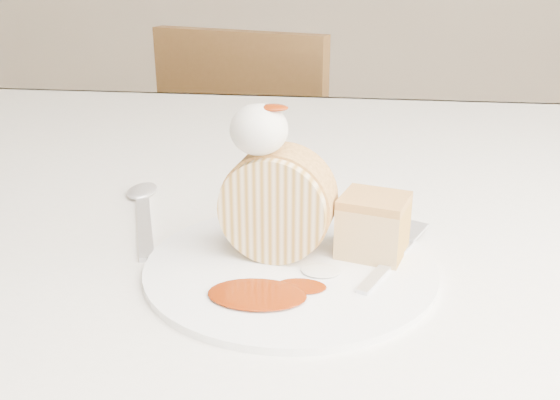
# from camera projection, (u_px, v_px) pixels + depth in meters

# --- Properties ---
(table) EXTENTS (1.40, 0.90, 0.75)m
(table) POSITION_uv_depth(u_px,v_px,m) (338.00, 249.00, 0.76)
(table) COLOR silver
(table) RESTS_ON ground
(chair_far) EXTENTS (0.50, 0.50, 0.85)m
(chair_far) POSITION_uv_depth(u_px,v_px,m) (261.00, 181.00, 1.51)
(chair_far) COLOR brown
(chair_far) RESTS_ON ground
(plate) EXTENTS (0.30, 0.30, 0.01)m
(plate) POSITION_uv_depth(u_px,v_px,m) (290.00, 267.00, 0.52)
(plate) COLOR white
(plate) RESTS_ON table
(roulade_slice) EXTENTS (0.09, 0.06, 0.09)m
(roulade_slice) POSITION_uv_depth(u_px,v_px,m) (278.00, 204.00, 0.52)
(roulade_slice) COLOR beige
(roulade_slice) RESTS_ON plate
(cake_chunk) EXTENTS (0.06, 0.06, 0.04)m
(cake_chunk) POSITION_uv_depth(u_px,v_px,m) (373.00, 229.00, 0.52)
(cake_chunk) COLOR tan
(cake_chunk) RESTS_ON plate
(whipped_cream) EXTENTS (0.05, 0.05, 0.04)m
(whipped_cream) POSITION_uv_depth(u_px,v_px,m) (259.00, 130.00, 0.49)
(whipped_cream) COLOR silver
(whipped_cream) RESTS_ON roulade_slice
(caramel_drizzle) EXTENTS (0.02, 0.02, 0.01)m
(caramel_drizzle) POSITION_uv_depth(u_px,v_px,m) (273.00, 101.00, 0.48)
(caramel_drizzle) COLOR #722004
(caramel_drizzle) RESTS_ON whipped_cream
(caramel_pool) EXTENTS (0.09, 0.07, 0.00)m
(caramel_pool) POSITION_uv_depth(u_px,v_px,m) (257.00, 294.00, 0.46)
(caramel_pool) COLOR #722004
(caramel_pool) RESTS_ON plate
(fork) EXTENTS (0.07, 0.14, 0.00)m
(fork) POSITION_uv_depth(u_px,v_px,m) (387.00, 265.00, 0.51)
(fork) COLOR silver
(fork) RESTS_ON plate
(spoon) EXTENTS (0.09, 0.17, 0.00)m
(spoon) POSITION_uv_depth(u_px,v_px,m) (145.00, 226.00, 0.59)
(spoon) COLOR silver
(spoon) RESTS_ON table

